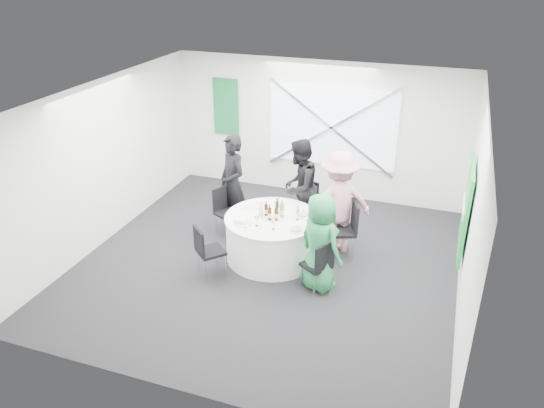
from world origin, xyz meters
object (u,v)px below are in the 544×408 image
(chair_back, at_px, (305,202))
(person_woman_green, at_px, (320,242))
(banquet_table, at_px, (272,237))
(person_woman_pink, at_px, (338,203))
(chair_front_right, at_px, (320,263))
(clear_water_bottle, at_px, (261,212))
(green_water_bottle, at_px, (282,211))
(person_man_back, at_px, (299,187))
(chair_front_left, at_px, (206,248))
(chair_back_left, at_px, (225,207))
(person_man_back_left, at_px, (233,183))
(chair_back_right, at_px, (347,225))

(chair_back, distance_m, person_woman_green, 1.88)
(banquet_table, height_order, person_woman_pink, person_woman_pink)
(chair_front_right, height_order, clear_water_bottle, clear_water_bottle)
(person_woman_pink, distance_m, green_water_bottle, 0.98)
(chair_back, bearing_deg, person_man_back, -122.55)
(person_man_back, bearing_deg, chair_front_left, -18.07)
(chair_back, relative_size, chair_back_left, 1.05)
(chair_back, height_order, person_man_back_left, person_man_back_left)
(chair_front_left, relative_size, person_man_back_left, 0.48)
(chair_front_right, bearing_deg, chair_back_left, -86.03)
(person_man_back, xyz_separation_m, person_woman_pink, (0.82, -0.44, 0.02))
(chair_back, height_order, green_water_bottle, green_water_bottle)
(chair_back_right, height_order, person_man_back, person_man_back)
(person_woman_pink, height_order, person_woman_green, person_woman_pink)
(chair_back, xyz_separation_m, green_water_bottle, (-0.09, -1.08, 0.33))
(chair_back_right, height_order, person_woman_pink, person_woman_pink)
(chair_back_right, xyz_separation_m, clear_water_bottle, (-1.31, -0.55, 0.28))
(chair_back, relative_size, chair_front_right, 1.11)
(chair_front_right, relative_size, green_water_bottle, 2.88)
(chair_back_right, relative_size, chair_front_left, 1.15)
(person_man_back, bearing_deg, chair_back_right, 67.35)
(banquet_table, height_order, chair_back, chair_back)
(person_man_back_left, bearing_deg, chair_back_left, -61.63)
(chair_back, distance_m, person_woman_pink, 0.96)
(chair_back_right, height_order, chair_front_left, chair_back_right)
(person_man_back, bearing_deg, chair_back, 143.36)
(chair_front_left, xyz_separation_m, person_man_back, (0.93, 1.92, 0.37))
(chair_back_left, relative_size, person_woman_pink, 0.49)
(chair_front_left, height_order, clear_water_bottle, clear_water_bottle)
(person_man_back, distance_m, person_woman_green, 1.81)
(chair_back_left, distance_m, person_man_back, 1.37)
(green_water_bottle, bearing_deg, person_woman_green, -38.25)
(person_woman_green, bearing_deg, chair_back, -36.61)
(person_woman_green, bearing_deg, person_man_back, -32.52)
(chair_front_right, bearing_deg, chair_back, -123.51)
(chair_back, relative_size, chair_back_right, 0.93)
(banquet_table, height_order, green_water_bottle, green_water_bottle)
(chair_front_left, xyz_separation_m, green_water_bottle, (0.93, 0.94, 0.37))
(chair_back_right, bearing_deg, chair_front_right, -29.81)
(chair_back_left, distance_m, person_woman_green, 2.32)
(chair_back, xyz_separation_m, chair_back_left, (-1.32, -0.62, -0.03))
(clear_water_bottle, bearing_deg, person_woman_green, -23.06)
(chair_back_right, distance_m, chair_front_right, 1.14)
(chair_front_left, bearing_deg, chair_back_left, -36.25)
(person_man_back_left, distance_m, person_man_back, 1.20)
(chair_front_left, bearing_deg, green_water_bottle, -92.78)
(chair_back, height_order, person_woman_pink, person_woman_pink)
(chair_front_right, height_order, person_man_back_left, person_man_back_left)
(person_woman_pink, bearing_deg, person_man_back, -60.75)
(chair_back, xyz_separation_m, person_woman_pink, (0.72, -0.54, 0.35))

